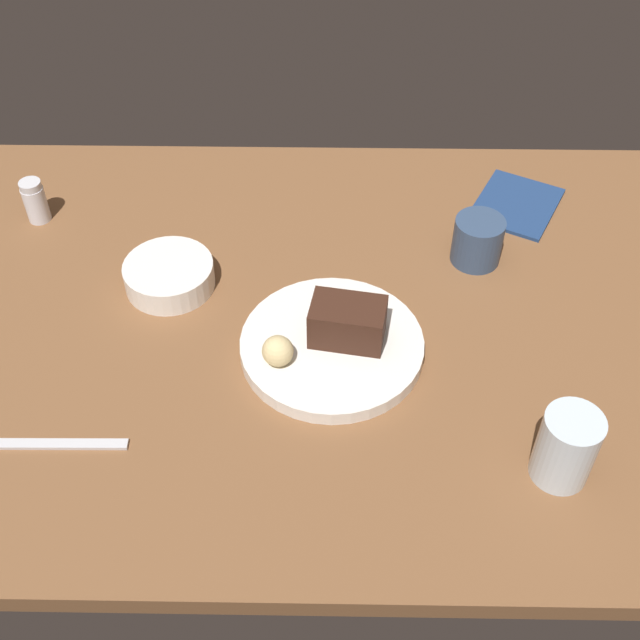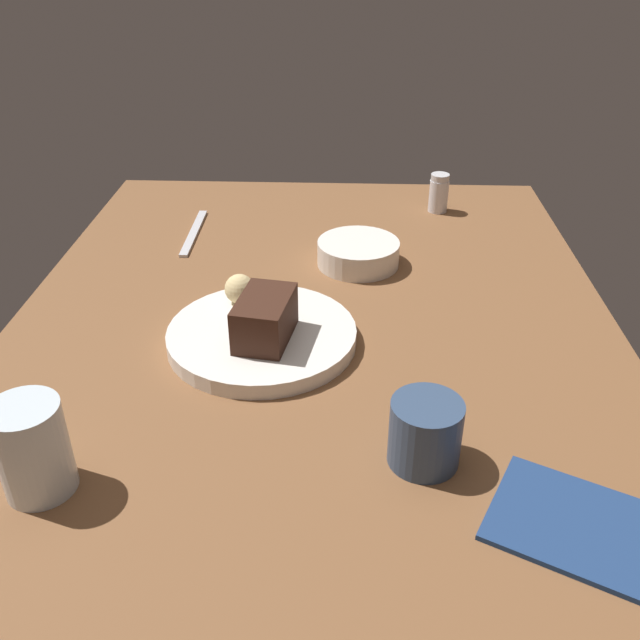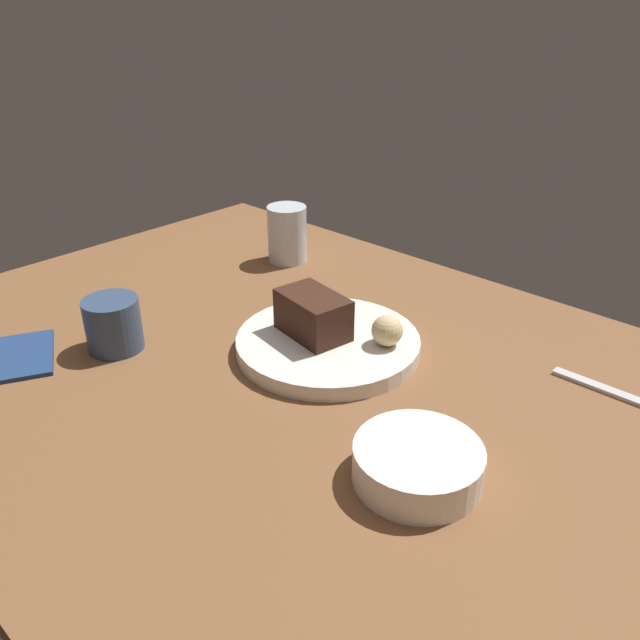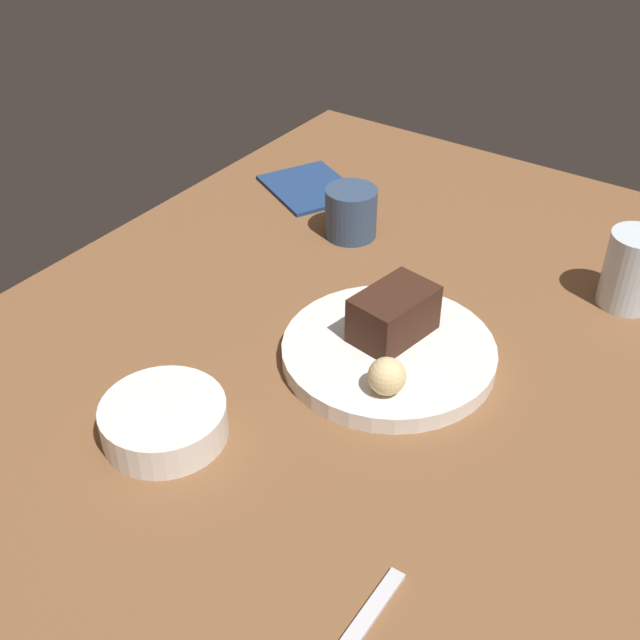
% 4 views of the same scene
% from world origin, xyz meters
% --- Properties ---
extents(dining_table, '(1.20, 0.84, 0.03)m').
position_xyz_m(dining_table, '(0.00, 0.00, 0.01)').
color(dining_table, brown).
rests_on(dining_table, ground).
extents(dessert_plate, '(0.25, 0.25, 0.02)m').
position_xyz_m(dessert_plate, '(-0.01, 0.06, 0.04)').
color(dessert_plate, white).
rests_on(dessert_plate, dining_table).
extents(chocolate_cake_slice, '(0.11, 0.08, 0.06)m').
position_xyz_m(chocolate_cake_slice, '(-0.03, 0.06, 0.08)').
color(chocolate_cake_slice, '#381E14').
rests_on(chocolate_cake_slice, dessert_plate).
extents(bread_roll, '(0.04, 0.04, 0.04)m').
position_xyz_m(bread_roll, '(0.06, 0.10, 0.07)').
color(bread_roll, '#DBC184').
rests_on(bread_roll, dessert_plate).
extents(water_glass, '(0.07, 0.07, 0.10)m').
position_xyz_m(water_glass, '(-0.28, 0.25, 0.08)').
color(water_glass, silver).
rests_on(water_glass, dining_table).
extents(side_bowl, '(0.13, 0.13, 0.04)m').
position_xyz_m(side_bowl, '(0.23, -0.06, 0.05)').
color(side_bowl, white).
rests_on(side_bowl, dining_table).
extents(coffee_cup, '(0.07, 0.07, 0.07)m').
position_xyz_m(coffee_cup, '(-0.23, -0.13, 0.07)').
color(coffee_cup, '#334766').
rests_on(coffee_cup, dining_table).
extents(butter_knife, '(0.19, 0.02, 0.01)m').
position_xyz_m(butter_knife, '(0.33, 0.22, 0.03)').
color(butter_knife, silver).
rests_on(butter_knife, dining_table).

